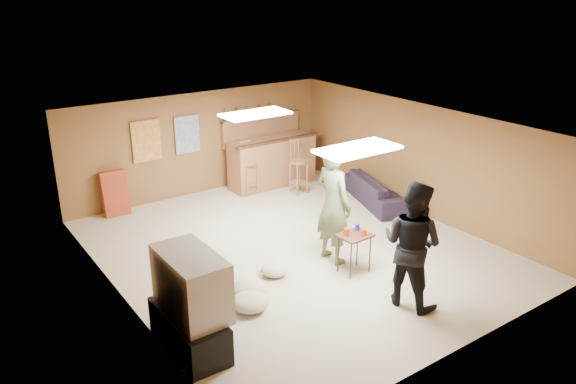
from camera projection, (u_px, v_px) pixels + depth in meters
ground at (295, 249)px, 9.77m from camera, size 7.00×7.00×0.00m
ceiling at (295, 126)px, 8.99m from camera, size 6.00×7.00×0.02m
wall_back at (200, 143)px, 12.06m from camera, size 6.00×0.02×2.20m
wall_front at (466, 274)px, 6.71m from camera, size 6.00×0.02×2.20m
wall_left at (119, 233)px, 7.77m from camera, size 0.02×7.00×2.20m
wall_right at (419, 159)px, 11.00m from camera, size 0.02×7.00×2.20m
tv_stand at (189, 330)px, 7.07m from camera, size 0.55×1.30×0.50m
dvd_box at (205, 331)px, 7.23m from camera, size 0.35×0.50×0.08m
tv_body at (191, 284)px, 6.88m from camera, size 0.60×1.10×0.80m
tv_screen at (214, 276)px, 7.05m from camera, size 0.02×0.95×0.65m
bar_counter at (272, 162)px, 12.64m from camera, size 2.00×0.60×1.10m
bar_lip at (278, 141)px, 12.26m from camera, size 2.10×0.12×0.05m
bar_shelf at (261, 117)px, 12.65m from camera, size 2.00×0.18×0.05m
bar_backing at (261, 130)px, 12.77m from camera, size 2.00×0.14×0.60m
poster_left at (146, 141)px, 11.30m from camera, size 0.60×0.03×0.85m
poster_right at (187, 134)px, 11.78m from camera, size 0.55×0.03×0.80m
folding_chair_stack at (115, 193)px, 11.06m from camera, size 0.50×0.26×0.91m
ceiling_panel_front at (358, 149)px, 7.86m from camera, size 1.20×0.60×0.04m
ceiling_panel_back at (256, 114)px, 9.92m from camera, size 1.20×0.60×0.04m
person_olive at (333, 204)px, 9.07m from camera, size 0.52×0.75×1.98m
person_black at (412, 244)px, 7.84m from camera, size 0.90×1.05×1.86m
sofa at (379, 190)px, 11.69m from camera, size 1.34×2.06×0.56m
tray_table at (354, 253)px, 8.89m from camera, size 0.52×0.43×0.66m
cup_red_near at (346, 232)px, 8.72m from camera, size 0.11×0.11×0.12m
cup_red_far at (364, 232)px, 8.72m from camera, size 0.10×0.10×0.11m
cup_blue at (357, 227)px, 8.92m from camera, size 0.08×0.08×0.10m
bar_stool_left at (249, 169)px, 12.07m from camera, size 0.44×0.44×1.18m
bar_stool_right at (299, 168)px, 12.16m from camera, size 0.48×0.48×1.16m
cushion_near_tv at (250, 289)px, 8.26m from camera, size 0.62×0.62×0.25m
cushion_mid at (274, 269)px, 8.88m from camera, size 0.53×0.53×0.19m
cushion_far at (250, 302)px, 7.94m from camera, size 0.69×0.69×0.24m
bottle_row at (248, 112)px, 12.40m from camera, size 1.20×0.08×0.26m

